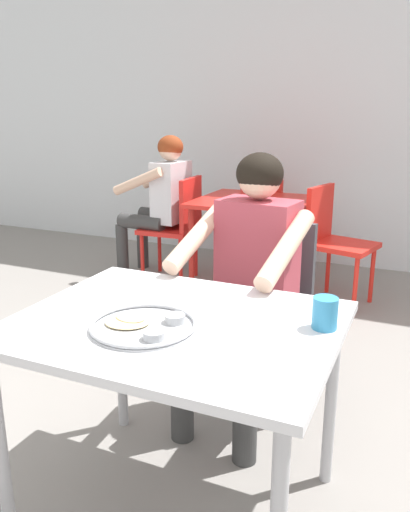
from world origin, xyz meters
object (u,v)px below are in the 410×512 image
Objects in this scene: table_background_red at (253,211)px; chair_red_left at (178,222)px; chair_foreground at (266,297)px; patron_background at (161,194)px; table_foreground at (176,342)px; chair_red_right at (333,236)px; chair_red_far at (267,216)px; diner_foreground at (248,266)px; drinking_cup at (325,312)px; thali_tray at (144,325)px.

chair_red_left reaches higher than table_background_red.
chair_foreground is 1.98m from patron_background.
chair_red_right is at bearing 87.71° from table_foreground.
table_background_red is 0.60m from chair_red_far.
chair_red_left is at bearing 116.64° from table_foreground.
chair_red_left is (-1.17, 1.63, -0.24)m from diner_foreground.
table_background_red is at bearing 111.19° from chair_foreground.
chair_foreground is at bearing -46.80° from patron_background.
diner_foreground reaches higher than chair_foreground.
table_foreground is 0.89m from chair_foreground.
chair_red_right is at bearing 87.87° from chair_foreground.
diner_foreground is 1.41× the size of chair_red_left.
drinking_cup is 0.12× the size of chair_red_right.
diner_foreground is at bearing 88.38° from table_foreground.
diner_foreground is 1.44× the size of table_background_red.
table_foreground is 2.56m from chair_red_left.
chair_foreground is at bearing -49.92° from chair_red_left.
table_foreground is 2.32m from chair_red_right.
patron_background is at bearing 128.92° from drinking_cup.
chair_red_left is (-1.19, 1.41, -0.02)m from chair_foreground.
drinking_cup is at bearing -61.01° from chair_foreground.
diner_foreground is 1.47× the size of chair_red_far.
chair_red_left is at bearing -178.60° from chair_red_right.
drinking_cup is 0.09× the size of patron_background.
chair_red_left is 1.01× the size of chair_red_right.
table_foreground is at bearing -163.92° from drinking_cup.
chair_red_left is at bearing 130.08° from chair_foreground.
thali_tray is 1.01m from chair_foreground.
drinking_cup is 2.39m from table_background_red.
chair_foreground is at bearing -92.13° from chair_red_right.
chair_red_left is 1.24m from chair_red_right.
thali_tray is at bearing -65.53° from chair_red_left.
thali_tray is 0.76m from diner_foreground.
thali_tray is 0.28× the size of diner_foreground.
chair_red_far is at bearing 38.28° from patron_background.
diner_foreground is 2.13m from patron_background.
patron_background reaches higher than chair_red_right.
table_foreground is at bearing -92.55° from chair_foreground.
table_foreground is 0.49m from drinking_cup.
chair_red_right is (0.05, 1.44, -0.02)m from chair_foreground.
chair_foreground is at bearing -72.76° from chair_red_far.
chair_red_left is (-0.63, -0.02, -0.14)m from table_background_red.
chair_red_right reaches higher than table_foreground.
chair_red_right is at bearing 99.35° from drinking_cup.
thali_tray is 0.39× the size of chair_foreground.
patron_background is (-1.33, 1.66, -0.02)m from diner_foreground.
chair_red_far is (-0.68, 0.57, -0.02)m from chair_red_right.
table_background_red is 1.02× the size of chair_red_far.
patron_background is at bearing 117.36° from thali_tray.
chair_foreground is 1.84m from chair_red_left.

